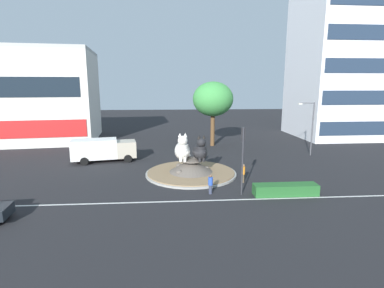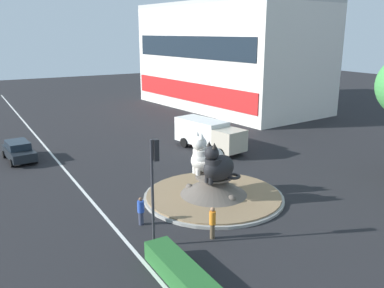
{
  "view_description": "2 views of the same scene",
  "coord_description": "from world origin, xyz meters",
  "px_view_note": "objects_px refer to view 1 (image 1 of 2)",
  "views": [
    {
      "loc": [
        -2.01,
        -28.71,
        8.82
      ],
      "look_at": [
        0.03,
        -0.93,
        3.28
      ],
      "focal_mm": 27.87,
      "sensor_mm": 36.0,
      "label": 1
    },
    {
      "loc": [
        21.01,
        -13.65,
        10.46
      ],
      "look_at": [
        -1.32,
        -0.86,
        3.44
      ],
      "focal_mm": 38.66,
      "sensor_mm": 36.0,
      "label": 2
    }
  ],
  "objects_px": {
    "pedestrian_orange_shirt": "(243,173)",
    "delivery_box_truck": "(103,149)",
    "cat_statue_black": "(200,151)",
    "shophouse_block": "(6,96)",
    "broadleaf_tree_behind_island": "(213,99)",
    "office_tower": "(351,54)",
    "streetlight_arm": "(311,125)",
    "pedestrian_blue_shirt": "(210,184)",
    "cat_statue_white": "(182,150)",
    "traffic_light_mast": "(243,149)"
  },
  "relations": [
    {
      "from": "pedestrian_orange_shirt",
      "to": "delivery_box_truck",
      "type": "relative_size",
      "value": 0.23
    },
    {
      "from": "cat_statue_white",
      "to": "office_tower",
      "type": "xyz_separation_m",
      "value": [
        29.3,
        21.15,
        11.36
      ]
    },
    {
      "from": "cat_statue_black",
      "to": "cat_statue_white",
      "type": "bearing_deg",
      "value": -106.48
    },
    {
      "from": "shophouse_block",
      "to": "office_tower",
      "type": "height_order",
      "value": "office_tower"
    },
    {
      "from": "traffic_light_mast",
      "to": "pedestrian_orange_shirt",
      "type": "distance_m",
      "value": 4.15
    },
    {
      "from": "broadleaf_tree_behind_island",
      "to": "delivery_box_truck",
      "type": "bearing_deg",
      "value": -149.28
    },
    {
      "from": "office_tower",
      "to": "pedestrian_blue_shirt",
      "type": "bearing_deg",
      "value": -136.35
    },
    {
      "from": "cat_statue_black",
      "to": "shophouse_block",
      "type": "relative_size",
      "value": 0.1
    },
    {
      "from": "cat_statue_white",
      "to": "cat_statue_black",
      "type": "relative_size",
      "value": 1.01
    },
    {
      "from": "broadleaf_tree_behind_island",
      "to": "pedestrian_orange_shirt",
      "type": "xyz_separation_m",
      "value": [
        0.4,
        -17.1,
        -5.85
      ]
    },
    {
      "from": "traffic_light_mast",
      "to": "broadleaf_tree_behind_island",
      "type": "height_order",
      "value": "broadleaf_tree_behind_island"
    },
    {
      "from": "shophouse_block",
      "to": "streetlight_arm",
      "type": "relative_size",
      "value": 4.16
    },
    {
      "from": "office_tower",
      "to": "streetlight_arm",
      "type": "bearing_deg",
      "value": -133.48
    },
    {
      "from": "shophouse_block",
      "to": "broadleaf_tree_behind_island",
      "type": "bearing_deg",
      "value": -17.39
    },
    {
      "from": "cat_statue_white",
      "to": "streetlight_arm",
      "type": "xyz_separation_m",
      "value": [
        16.4,
        7.19,
        1.36
      ]
    },
    {
      "from": "traffic_light_mast",
      "to": "broadleaf_tree_behind_island",
      "type": "xyz_separation_m",
      "value": [
        0.42,
        19.96,
        2.95
      ]
    },
    {
      "from": "cat_statue_black",
      "to": "pedestrian_blue_shirt",
      "type": "height_order",
      "value": "cat_statue_black"
    },
    {
      "from": "office_tower",
      "to": "broadleaf_tree_behind_island",
      "type": "bearing_deg",
      "value": -164.72
    },
    {
      "from": "cat_statue_white",
      "to": "office_tower",
      "type": "bearing_deg",
      "value": 124.82
    },
    {
      "from": "cat_statue_white",
      "to": "traffic_light_mast",
      "type": "xyz_separation_m",
      "value": [
        4.59,
        -5.79,
        1.29
      ]
    },
    {
      "from": "streetlight_arm",
      "to": "pedestrian_blue_shirt",
      "type": "height_order",
      "value": "streetlight_arm"
    },
    {
      "from": "broadleaf_tree_behind_island",
      "to": "pedestrian_orange_shirt",
      "type": "distance_m",
      "value": 18.08
    },
    {
      "from": "shophouse_block",
      "to": "pedestrian_blue_shirt",
      "type": "height_order",
      "value": "shophouse_block"
    },
    {
      "from": "office_tower",
      "to": "pedestrian_orange_shirt",
      "type": "height_order",
      "value": "office_tower"
    },
    {
      "from": "shophouse_block",
      "to": "delivery_box_truck",
      "type": "xyz_separation_m",
      "value": [
        17.59,
        -14.4,
        -5.64
      ]
    },
    {
      "from": "shophouse_block",
      "to": "pedestrian_orange_shirt",
      "type": "xyz_separation_m",
      "value": [
        32.0,
        -23.17,
        -6.18
      ]
    },
    {
      "from": "office_tower",
      "to": "pedestrian_orange_shirt",
      "type": "bearing_deg",
      "value": -135.51
    },
    {
      "from": "cat_statue_black",
      "to": "pedestrian_orange_shirt",
      "type": "distance_m",
      "value": 4.81
    },
    {
      "from": "delivery_box_truck",
      "to": "broadleaf_tree_behind_island",
      "type": "bearing_deg",
      "value": 19.53
    },
    {
      "from": "shophouse_block",
      "to": "delivery_box_truck",
      "type": "distance_m",
      "value": 23.42
    },
    {
      "from": "streetlight_arm",
      "to": "pedestrian_orange_shirt",
      "type": "bearing_deg",
      "value": 55.04
    },
    {
      "from": "office_tower",
      "to": "broadleaf_tree_behind_island",
      "type": "relative_size",
      "value": 2.99
    },
    {
      "from": "streetlight_arm",
      "to": "pedestrian_orange_shirt",
      "type": "xyz_separation_m",
      "value": [
        -10.99,
        -10.12,
        -2.97
      ]
    },
    {
      "from": "broadleaf_tree_behind_island",
      "to": "streetlight_arm",
      "type": "distance_m",
      "value": 13.67
    },
    {
      "from": "office_tower",
      "to": "cat_statue_white",
      "type": "bearing_deg",
      "value": -144.92
    },
    {
      "from": "broadleaf_tree_behind_island",
      "to": "pedestrian_blue_shirt",
      "type": "distance_m",
      "value": 20.77
    },
    {
      "from": "streetlight_arm",
      "to": "cat_statue_white",
      "type": "bearing_deg",
      "value": 36.06
    },
    {
      "from": "traffic_light_mast",
      "to": "pedestrian_blue_shirt",
      "type": "relative_size",
      "value": 3.4
    },
    {
      "from": "shophouse_block",
      "to": "broadleaf_tree_behind_island",
      "type": "relative_size",
      "value": 3.0
    },
    {
      "from": "office_tower",
      "to": "pedestrian_blue_shirt",
      "type": "xyz_separation_m",
      "value": [
        -27.24,
        -26.67,
        -13.06
      ]
    },
    {
      "from": "delivery_box_truck",
      "to": "office_tower",
      "type": "bearing_deg",
      "value": 10.58
    },
    {
      "from": "cat_statue_white",
      "to": "broadleaf_tree_behind_island",
      "type": "height_order",
      "value": "broadleaf_tree_behind_island"
    },
    {
      "from": "cat_statue_black",
      "to": "streetlight_arm",
      "type": "xyz_separation_m",
      "value": [
        14.67,
        7.43,
        1.43
      ]
    },
    {
      "from": "cat_statue_white",
      "to": "shophouse_block",
      "type": "bearing_deg",
      "value": -128.27
    },
    {
      "from": "pedestrian_orange_shirt",
      "to": "office_tower",
      "type": "bearing_deg",
      "value": 142.9
    },
    {
      "from": "cat_statue_black",
      "to": "delivery_box_truck",
      "type": "relative_size",
      "value": 0.36
    },
    {
      "from": "cat_statue_white",
      "to": "traffic_light_mast",
      "type": "bearing_deg",
      "value": 37.38
    },
    {
      "from": "cat_statue_white",
      "to": "office_tower",
      "type": "relative_size",
      "value": 0.1
    },
    {
      "from": "office_tower",
      "to": "cat_statue_black",
      "type": "bearing_deg",
      "value": -142.94
    },
    {
      "from": "cat_statue_white",
      "to": "cat_statue_black",
      "type": "xyz_separation_m",
      "value": [
        1.73,
        -0.24,
        -0.07
      ]
    }
  ]
}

